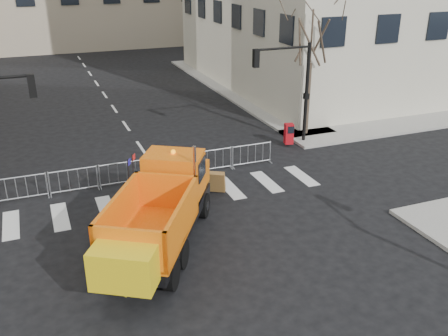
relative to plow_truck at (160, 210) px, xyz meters
name	(u,v)px	position (x,y,z in m)	size (l,w,h in m)	color
ground	(223,266)	(1.59, -1.75, -1.52)	(120.00, 120.00, 0.00)	black
sidewalk_back	(157,170)	(1.59, 6.75, -1.44)	(64.00, 5.00, 0.15)	gray
traffic_light_right	(306,94)	(10.09, 7.75, 1.18)	(0.18, 0.18, 5.40)	black
crowd_barriers	(146,170)	(0.84, 5.85, -0.97)	(12.60, 0.60, 1.10)	#9EA0A5
street_tree	(309,70)	(10.79, 8.75, 2.23)	(3.00, 3.00, 7.50)	#382B21
plow_truck	(160,210)	(0.00, 0.00, 0.00)	(6.58, 8.74, 3.42)	black
cop_a	(193,170)	(2.54, 4.22, -0.59)	(0.68, 0.45, 1.86)	black
cop_b	(179,168)	(2.13, 4.92, -0.71)	(0.79, 0.61, 1.62)	black
cop_c	(183,168)	(2.19, 4.44, -0.55)	(1.13, 0.47, 1.93)	black
newspaper_box	(289,134)	(9.04, 7.53, -0.82)	(0.45, 0.40, 1.10)	#B00D16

